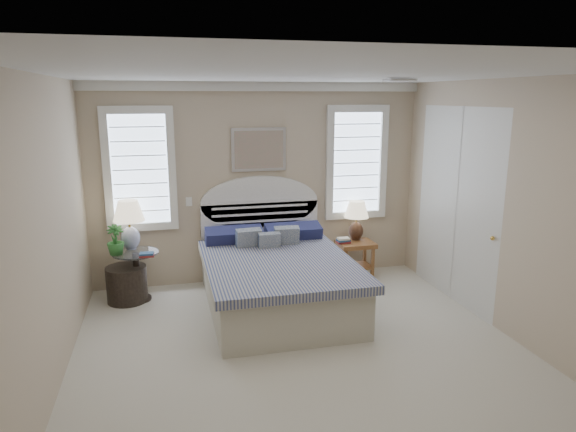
# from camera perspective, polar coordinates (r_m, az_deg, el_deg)

# --- Properties ---
(floor) EXTENTS (4.50, 5.00, 0.01)m
(floor) POSITION_cam_1_polar(r_m,az_deg,el_deg) (5.15, 2.28, -16.07)
(floor) COLOR beige
(floor) RESTS_ON ground
(ceiling) EXTENTS (4.50, 5.00, 0.01)m
(ceiling) POSITION_cam_1_polar(r_m,az_deg,el_deg) (4.50, 2.61, 15.54)
(ceiling) COLOR silver
(ceiling) RESTS_ON wall_back
(wall_back) EXTENTS (4.50, 0.02, 2.70)m
(wall_back) POSITION_cam_1_polar(r_m,az_deg,el_deg) (7.03, -3.26, 3.60)
(wall_back) COLOR #BDA88D
(wall_back) RESTS_ON floor
(wall_left) EXTENTS (0.02, 5.00, 2.70)m
(wall_left) POSITION_cam_1_polar(r_m,az_deg,el_deg) (4.58, -25.79, -2.90)
(wall_left) COLOR #BDA88D
(wall_left) RESTS_ON floor
(wall_right) EXTENTS (0.02, 5.00, 2.70)m
(wall_right) POSITION_cam_1_polar(r_m,az_deg,el_deg) (5.68, 24.79, 0.12)
(wall_right) COLOR #BDA88D
(wall_right) RESTS_ON floor
(crown_molding) EXTENTS (4.50, 0.08, 0.12)m
(crown_molding) POSITION_cam_1_polar(r_m,az_deg,el_deg) (6.89, -3.34, 14.18)
(crown_molding) COLOR white
(crown_molding) RESTS_ON wall_back
(hvac_vent) EXTENTS (0.30, 0.20, 0.02)m
(hvac_vent) POSITION_cam_1_polar(r_m,az_deg,el_deg) (5.68, 12.31, 14.55)
(hvac_vent) COLOR #B2B2B2
(hvac_vent) RESTS_ON ceiling
(switch_plate) EXTENTS (0.08, 0.01, 0.12)m
(switch_plate) POSITION_cam_1_polar(r_m,az_deg,el_deg) (6.94, -10.95, 1.58)
(switch_plate) COLOR white
(switch_plate) RESTS_ON wall_back
(window_left) EXTENTS (0.90, 0.06, 1.60)m
(window_left) POSITION_cam_1_polar(r_m,az_deg,el_deg) (6.86, -16.13, 4.99)
(window_left) COLOR #C9E0FF
(window_left) RESTS_ON wall_back
(window_right) EXTENTS (0.90, 0.06, 1.60)m
(window_right) POSITION_cam_1_polar(r_m,az_deg,el_deg) (7.35, 7.59, 5.90)
(window_right) COLOR #C9E0FF
(window_right) RESTS_ON wall_back
(painting) EXTENTS (0.74, 0.04, 0.58)m
(painting) POSITION_cam_1_polar(r_m,az_deg,el_deg) (6.92, -3.25, 7.39)
(painting) COLOR silver
(painting) RESTS_ON wall_back
(closet_door) EXTENTS (0.02, 1.80, 2.40)m
(closet_door) POSITION_cam_1_polar(r_m,az_deg,el_deg) (6.66, 18.18, 1.11)
(closet_door) COLOR silver
(closet_door) RESTS_ON floor
(bed) EXTENTS (1.72, 2.28, 1.47)m
(bed) POSITION_cam_1_polar(r_m,az_deg,el_deg) (6.28, -1.38, -6.66)
(bed) COLOR beige
(bed) RESTS_ON floor
(side_table_left) EXTENTS (0.56, 0.56, 0.63)m
(side_table_left) POSITION_cam_1_polar(r_m,az_deg,el_deg) (6.72, -16.46, -5.86)
(side_table_left) COLOR black
(side_table_left) RESTS_ON floor
(nightstand_right) EXTENTS (0.50, 0.40, 0.53)m
(nightstand_right) POSITION_cam_1_polar(r_m,az_deg,el_deg) (7.27, 7.51, -3.98)
(nightstand_right) COLOR #975931
(nightstand_right) RESTS_ON floor
(floor_pot) EXTENTS (0.57, 0.57, 0.45)m
(floor_pot) POSITION_cam_1_polar(r_m,az_deg,el_deg) (6.78, -17.47, -7.21)
(floor_pot) COLOR black
(floor_pot) RESTS_ON floor
(lamp_left) EXTENTS (0.45, 0.45, 0.63)m
(lamp_left) POSITION_cam_1_polar(r_m,az_deg,el_deg) (6.70, -17.24, -0.36)
(lamp_left) COLOR white
(lamp_left) RESTS_ON side_table_left
(lamp_right) EXTENTS (0.38, 0.38, 0.56)m
(lamp_right) POSITION_cam_1_polar(r_m,az_deg,el_deg) (7.28, 7.61, 0.00)
(lamp_right) COLOR black
(lamp_right) RESTS_ON nightstand_right
(potted_plant) EXTENTS (0.27, 0.27, 0.37)m
(potted_plant) POSITION_cam_1_polar(r_m,az_deg,el_deg) (6.57, -18.63, -2.53)
(potted_plant) COLOR #2D6528
(potted_plant) RESTS_ON side_table_left
(books_left) EXTENTS (0.18, 0.13, 0.05)m
(books_left) POSITION_cam_1_polar(r_m,az_deg,el_deg) (6.43, -15.43, -4.16)
(books_left) COLOR maroon
(books_left) RESTS_ON side_table_left
(books_right) EXTENTS (0.19, 0.15, 0.07)m
(books_right) POSITION_cam_1_polar(r_m,az_deg,el_deg) (7.16, 6.17, -2.72)
(books_right) COLOR maroon
(books_right) RESTS_ON nightstand_right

